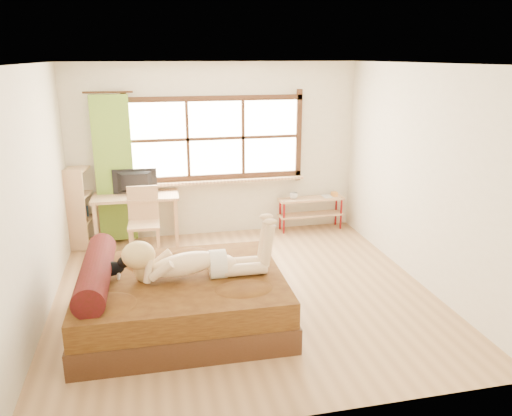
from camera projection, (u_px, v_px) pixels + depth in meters
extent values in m
plane|color=#9E754C|center=(244.00, 293.00, 6.11)|extent=(4.50, 4.50, 0.00)
plane|color=white|center=(242.00, 64.00, 5.32)|extent=(4.50, 4.50, 0.00)
plane|color=silver|center=(216.00, 151.00, 7.81)|extent=(4.50, 0.00, 4.50)
plane|color=silver|center=(303.00, 262.00, 3.61)|extent=(4.50, 0.00, 4.50)
plane|color=silver|center=(34.00, 198.00, 5.25)|extent=(0.00, 4.50, 4.50)
plane|color=silver|center=(421.00, 176.00, 6.17)|extent=(0.00, 4.50, 4.50)
cube|color=#FFEDBF|center=(216.00, 138.00, 7.75)|extent=(2.60, 0.01, 1.30)
cube|color=tan|center=(217.00, 181.00, 7.88)|extent=(2.80, 0.16, 0.04)
cube|color=#488023|center=(114.00, 170.00, 7.44)|extent=(0.55, 0.10, 2.20)
cube|color=#382010|center=(182.00, 311.00, 5.40)|extent=(2.21, 1.77, 0.27)
cube|color=#381C0C|center=(181.00, 288.00, 5.32)|extent=(2.16, 1.74, 0.27)
cylinder|color=#331008|center=(96.00, 271.00, 5.08)|extent=(0.33, 1.49, 0.31)
cube|color=tan|center=(136.00, 196.00, 7.44)|extent=(1.28, 0.62, 0.04)
cube|color=tan|center=(96.00, 228.00, 7.24)|extent=(0.05, 0.05, 0.76)
cube|color=tan|center=(176.00, 224.00, 7.44)|extent=(0.05, 0.05, 0.76)
cube|color=tan|center=(100.00, 219.00, 7.67)|extent=(0.05, 0.05, 0.76)
cube|color=tan|center=(175.00, 214.00, 7.88)|extent=(0.05, 0.05, 0.76)
imported|color=black|center=(135.00, 182.00, 7.43)|extent=(0.65, 0.11, 0.37)
cube|color=tan|center=(144.00, 225.00, 7.13)|extent=(0.45, 0.45, 0.04)
cube|color=tan|center=(143.00, 203.00, 7.24)|extent=(0.44, 0.06, 0.50)
cube|color=tan|center=(131.00, 246.00, 6.99)|extent=(0.04, 0.04, 0.44)
cube|color=tan|center=(158.00, 244.00, 7.06)|extent=(0.04, 0.04, 0.44)
cube|color=tan|center=(132.00, 237.00, 7.35)|extent=(0.04, 0.04, 0.44)
cube|color=tan|center=(158.00, 235.00, 7.41)|extent=(0.04, 0.04, 0.44)
cube|color=tan|center=(311.00, 199.00, 8.20)|extent=(1.09, 0.30, 0.04)
cube|color=tan|center=(311.00, 214.00, 8.28)|extent=(1.09, 0.30, 0.03)
cylinder|color=maroon|center=(284.00, 218.00, 8.06)|extent=(0.03, 0.03, 0.54)
cylinder|color=maroon|center=(341.00, 213.00, 8.29)|extent=(0.03, 0.03, 0.54)
cylinder|color=maroon|center=(280.00, 214.00, 8.26)|extent=(0.03, 0.03, 0.54)
cylinder|color=maroon|center=(336.00, 209.00, 8.49)|extent=(0.03, 0.03, 0.54)
cube|color=orange|center=(334.00, 194.00, 8.28)|extent=(0.09, 0.09, 0.07)
imported|color=gray|center=(294.00, 196.00, 8.12)|extent=(0.14, 0.14, 0.11)
imported|color=gray|center=(323.00, 197.00, 8.24)|extent=(0.15, 0.20, 0.02)
cube|color=tan|center=(84.00, 242.00, 7.63)|extent=(0.39, 0.55, 0.03)
cube|color=tan|center=(82.00, 218.00, 7.51)|extent=(0.39, 0.55, 0.03)
cube|color=tan|center=(79.00, 194.00, 7.40)|extent=(0.39, 0.55, 0.03)
cube|color=tan|center=(76.00, 169.00, 7.29)|extent=(0.39, 0.55, 0.03)
cube|color=tan|center=(75.00, 211.00, 7.22)|extent=(0.30, 0.08, 1.23)
cube|color=tan|center=(85.00, 202.00, 7.70)|extent=(0.30, 0.08, 1.23)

